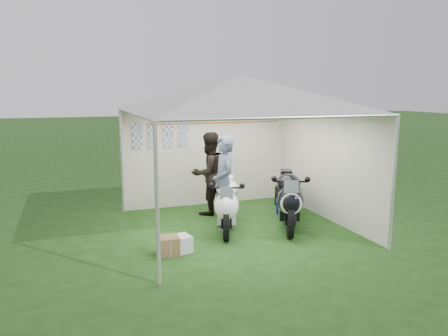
{
  "coord_description": "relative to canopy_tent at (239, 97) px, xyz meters",
  "views": [
    {
      "loc": [
        -3.1,
        -7.77,
        2.69
      ],
      "look_at": [
        -0.18,
        0.35,
        1.16
      ],
      "focal_mm": 35.0,
      "sensor_mm": 36.0,
      "label": 1
    }
  ],
  "objects": [
    {
      "name": "equipment_box",
      "position": [
        1.7,
        1.13,
        -2.34
      ],
      "size": [
        0.48,
        0.39,
        0.46
      ],
      "primitive_type": "cube",
      "rotation": [
        0.0,
        0.0,
        0.03
      ],
      "color": "black",
      "rests_on": "ground"
    },
    {
      "name": "canopy_tent",
      "position": [
        0.0,
        0.0,
        0.0
      ],
      "size": [
        5.66,
        5.66,
        3.0
      ],
      "color": "silver",
      "rests_on": "ground"
    },
    {
      "name": "person_blue_jacket",
      "position": [
        -0.31,
        -0.03,
        -1.65
      ],
      "size": [
        0.47,
        0.69,
        1.85
      ],
      "primitive_type": "imported",
      "rotation": [
        0.0,
        0.0,
        -1.62
      ],
      "color": "slate",
      "rests_on": "ground"
    },
    {
      "name": "motorcycle_white",
      "position": [
        -0.26,
        -0.1,
        -2.02
      ],
      "size": [
        1.0,
        1.92,
        0.99
      ],
      "rotation": [
        0.0,
        0.0,
        -0.38
      ],
      "color": "black",
      "rests_on": "ground"
    },
    {
      "name": "person_dark_jacket",
      "position": [
        -0.23,
        1.13,
        -1.67
      ],
      "size": [
        1.06,
        0.93,
        1.81
      ],
      "primitive_type": "imported",
      "rotation": [
        0.0,
        0.0,
        3.47
      ],
      "color": "black",
      "rests_on": "ground"
    },
    {
      "name": "paddock_stand",
      "position": [
        1.37,
        0.58,
        -2.43
      ],
      "size": [
        0.47,
        0.39,
        0.3
      ],
      "primitive_type": "cube",
      "rotation": [
        0.0,
        0.0,
        -0.43
      ],
      "color": "#1A18C0",
      "rests_on": "ground"
    },
    {
      "name": "crate_1",
      "position": [
        -1.63,
        -0.97,
        -2.42
      ],
      "size": [
        0.36,
        0.36,
        0.3
      ],
      "primitive_type": "cube",
      "rotation": [
        0.0,
        0.0,
        -0.05
      ],
      "color": "brown",
      "rests_on": "ground"
    },
    {
      "name": "motorcycle_black",
      "position": [
        0.95,
        -0.33,
        -1.97
      ],
      "size": [
        1.17,
        2.06,
        1.08
      ],
      "rotation": [
        0.0,
        0.0,
        -0.43
      ],
      "color": "black",
      "rests_on": "ground"
    },
    {
      "name": "ground",
      "position": [
        0.0,
        -0.03,
        -2.58
      ],
      "size": [
        80.0,
        80.0,
        0.0
      ],
      "primitive_type": "plane",
      "color": "#193C11",
      "rests_on": "ground"
    },
    {
      "name": "crate_0",
      "position": [
        -1.46,
        -0.94,
        -2.44
      ],
      "size": [
        0.47,
        0.4,
        0.28
      ],
      "primitive_type": "cube",
      "rotation": [
        0.0,
        0.0,
        0.2
      ],
      "color": "silver",
      "rests_on": "ground"
    }
  ]
}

